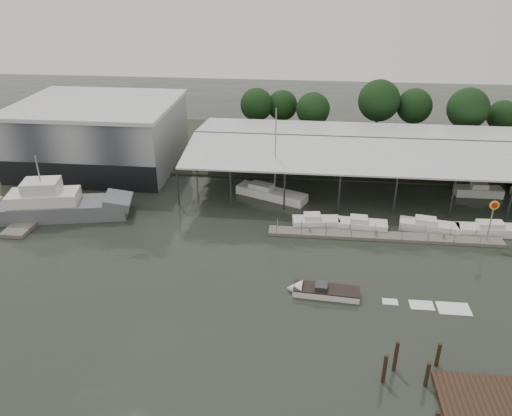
# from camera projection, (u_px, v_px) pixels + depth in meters

# --- Properties ---
(ground) EXTENTS (200.00, 200.00, 0.00)m
(ground) POSITION_uv_depth(u_px,v_px,m) (252.00, 277.00, 53.15)
(ground) COLOR #252B23
(ground) RESTS_ON ground
(land_strip_far) EXTENTS (140.00, 30.00, 0.30)m
(land_strip_far) POSITION_uv_depth(u_px,v_px,m) (278.00, 146.00, 90.59)
(land_strip_far) COLOR #32382A
(land_strip_far) RESTS_ON ground
(land_strip_west) EXTENTS (20.00, 40.00, 0.30)m
(land_strip_west) POSITION_uv_depth(u_px,v_px,m) (35.00, 162.00, 83.63)
(land_strip_west) COLOR #32382A
(land_strip_west) RESTS_ON ground
(storage_warehouse) EXTENTS (24.50, 20.50, 10.50)m
(storage_warehouse) POSITION_uv_depth(u_px,v_px,m) (100.00, 134.00, 80.16)
(storage_warehouse) COLOR #90969A
(storage_warehouse) RESTS_ON ground
(covered_boat_shed) EXTENTS (58.24, 24.00, 6.96)m
(covered_boat_shed) POSITION_uv_depth(u_px,v_px,m) (387.00, 143.00, 73.84)
(covered_boat_shed) COLOR silver
(covered_boat_shed) RESTS_ON ground
(trawler_dock) EXTENTS (3.00, 18.00, 0.50)m
(trawler_dock) POSITION_uv_depth(u_px,v_px,m) (46.00, 205.00, 68.35)
(trawler_dock) COLOR slate
(trawler_dock) RESTS_ON ground
(floating_dock) EXTENTS (28.00, 2.00, 1.40)m
(floating_dock) POSITION_uv_depth(u_px,v_px,m) (384.00, 236.00, 60.58)
(floating_dock) COLOR slate
(floating_dock) RESTS_ON ground
(shell_fuel_sign) EXTENTS (1.10, 0.18, 5.55)m
(shell_fuel_sign) POSITION_uv_depth(u_px,v_px,m) (493.00, 214.00, 57.81)
(shell_fuel_sign) COLOR gray
(shell_fuel_sign) RESTS_ON ground
(grey_trawler) EXTENTS (19.78, 8.36, 8.84)m
(grey_trawler) POSITION_uv_depth(u_px,v_px,m) (55.00, 206.00, 65.07)
(grey_trawler) COLOR slate
(grey_trawler) RESTS_ON ground
(white_sailboat) EXTENTS (10.47, 6.50, 13.19)m
(white_sailboat) POSITION_uv_depth(u_px,v_px,m) (270.00, 193.00, 70.84)
(white_sailboat) COLOR white
(white_sailboat) RESTS_ON ground
(speedboat_underway) EXTENTS (18.30, 3.52, 2.00)m
(speedboat_underway) POSITION_uv_depth(u_px,v_px,m) (320.00, 291.00, 50.14)
(speedboat_underway) COLOR white
(speedboat_underway) RESTS_ON ground
(moored_cruiser_0) EXTENTS (6.08, 2.85, 1.70)m
(moored_cruiser_0) POSITION_uv_depth(u_px,v_px,m) (315.00, 222.00, 63.15)
(moored_cruiser_0) COLOR white
(moored_cruiser_0) RESTS_ON ground
(moored_cruiser_1) EXTENTS (6.19, 2.62, 1.70)m
(moored_cruiser_1) POSITION_uv_depth(u_px,v_px,m) (362.00, 224.00, 62.43)
(moored_cruiser_1) COLOR white
(moored_cruiser_1) RESTS_ON ground
(moored_cruiser_2) EXTENTS (7.39, 3.44, 1.70)m
(moored_cruiser_2) POSITION_uv_depth(u_px,v_px,m) (428.00, 226.00, 62.16)
(moored_cruiser_2) COLOR white
(moored_cruiser_2) RESTS_ON ground
(moored_cruiser_3) EXTENTS (9.03, 2.66, 1.70)m
(moored_cruiser_3) POSITION_uv_depth(u_px,v_px,m) (493.00, 230.00, 61.24)
(moored_cruiser_3) COLOR white
(moored_cruiser_3) RESTS_ON ground
(mooring_pilings) EXTENTS (4.96, 9.15, 3.78)m
(mooring_pilings) POSITION_uv_depth(u_px,v_px,m) (412.00, 388.00, 37.83)
(mooring_pilings) COLOR #302118
(mooring_pilings) RESTS_ON ground
(horizon_tree_line) EXTENTS (66.12, 10.72, 11.37)m
(horizon_tree_line) POSITION_uv_depth(u_px,v_px,m) (407.00, 108.00, 90.38)
(horizon_tree_line) COLOR #302115
(horizon_tree_line) RESTS_ON ground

